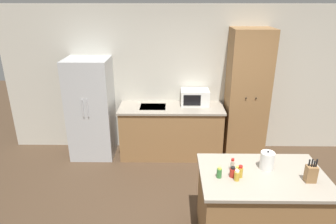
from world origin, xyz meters
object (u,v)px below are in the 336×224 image
object	(u,v)px
spice_bottle_tall_dark	(219,173)
kettle	(267,161)
spice_bottle_amber_oil	(232,165)
spice_bottle_green_herb	(237,176)
spice_bottle_orange_cap	(233,172)
spice_bottle_short_red	(237,170)
pantry_cabinet	(247,95)
refrigerator	(91,109)
spice_bottle_pale_salt	(240,172)
knife_block	(311,173)
microwave	(195,97)

from	to	relation	value
spice_bottle_tall_dark	kettle	xyz separation A→B (m)	(0.56, 0.18, 0.05)
spice_bottle_amber_oil	spice_bottle_green_herb	size ratio (longest dim) A/B	1.21
spice_bottle_green_herb	spice_bottle_tall_dark	bearing A→B (deg)	163.54
spice_bottle_green_herb	spice_bottle_orange_cap	xyz separation A→B (m)	(-0.03, 0.07, -0.00)
spice_bottle_short_red	spice_bottle_green_herb	bearing A→B (deg)	-102.44
pantry_cabinet	spice_bottle_amber_oil	xyz separation A→B (m)	(-0.61, -2.01, -0.16)
spice_bottle_green_herb	spice_bottle_short_red	bearing A→B (deg)	77.56
spice_bottle_tall_dark	spice_bottle_orange_cap	bearing A→B (deg)	5.38
refrigerator	spice_bottle_pale_salt	world-z (taller)	refrigerator
refrigerator	spice_bottle_amber_oil	world-z (taller)	refrigerator
refrigerator	spice_bottle_amber_oil	xyz separation A→B (m)	(2.08, -1.96, 0.08)
pantry_cabinet	spice_bottle_tall_dark	distance (m)	2.29
pantry_cabinet	spice_bottle_amber_oil	bearing A→B (deg)	-106.96
spice_bottle_amber_oil	pantry_cabinet	bearing A→B (deg)	73.04
spice_bottle_amber_oil	knife_block	bearing A→B (deg)	-14.61
spice_bottle_orange_cap	kettle	xyz separation A→B (m)	(0.41, 0.17, 0.05)
refrigerator	spice_bottle_tall_dark	distance (m)	2.85
pantry_cabinet	spice_bottle_orange_cap	xyz separation A→B (m)	(-0.63, -2.14, -0.18)
spice_bottle_orange_cap	refrigerator	bearing A→B (deg)	134.61
spice_bottle_short_red	spice_bottle_orange_cap	size ratio (longest dim) A/B	0.70
microwave	spice_bottle_short_red	world-z (taller)	microwave
spice_bottle_amber_oil	kettle	world-z (taller)	kettle
knife_block	spice_bottle_pale_salt	bearing A→B (deg)	174.19
pantry_cabinet	spice_bottle_short_red	xyz separation A→B (m)	(-0.57, -2.06, -0.19)
spice_bottle_pale_salt	kettle	world-z (taller)	kettle
spice_bottle_short_red	spice_bottle_orange_cap	xyz separation A→B (m)	(-0.06, -0.07, 0.02)
pantry_cabinet	kettle	bearing A→B (deg)	-96.41
refrigerator	pantry_cabinet	distance (m)	2.71
refrigerator	spice_bottle_tall_dark	world-z (taller)	refrigerator
spice_bottle_orange_cap	spice_bottle_amber_oil	bearing A→B (deg)	80.42
spice_bottle_tall_dark	kettle	size ratio (longest dim) A/B	0.54
spice_bottle_tall_dark	spice_bottle_amber_oil	xyz separation A→B (m)	(0.17, 0.14, 0.01)
spice_bottle_pale_salt	spice_bottle_orange_cap	distance (m)	0.08
spice_bottle_short_red	knife_block	bearing A→B (deg)	-11.65
spice_bottle_tall_dark	spice_bottle_orange_cap	distance (m)	0.15
spice_bottle_amber_oil	spice_bottle_pale_salt	distance (m)	0.14
knife_block	spice_bottle_short_red	bearing A→B (deg)	168.35
kettle	spice_bottle_short_red	bearing A→B (deg)	-164.90
spice_bottle_tall_dark	spice_bottle_pale_salt	distance (m)	0.23
pantry_cabinet	kettle	distance (m)	1.99
spice_bottle_short_red	kettle	world-z (taller)	kettle
spice_bottle_short_red	spice_bottle_amber_oil	xyz separation A→B (m)	(-0.04, 0.05, 0.03)
spice_bottle_pale_salt	spice_bottle_orange_cap	world-z (taller)	spice_bottle_pale_salt
spice_bottle_tall_dark	spice_bottle_short_red	xyz separation A→B (m)	(0.21, 0.09, -0.02)
knife_block	spice_bottle_green_herb	xyz separation A→B (m)	(-0.77, 0.01, -0.04)
refrigerator	spice_bottle_orange_cap	world-z (taller)	refrigerator
spice_bottle_amber_oil	spice_bottle_orange_cap	world-z (taller)	spice_bottle_amber_oil
spice_bottle_green_herb	microwave	bearing A→B (deg)	97.07
refrigerator	kettle	world-z (taller)	refrigerator
knife_block	spice_bottle_amber_oil	world-z (taller)	knife_block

